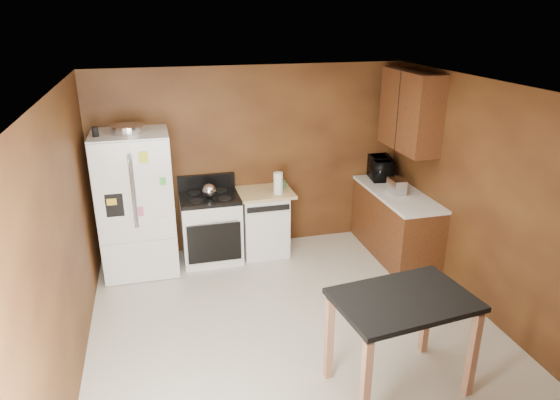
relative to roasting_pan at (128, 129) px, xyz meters
name	(u,v)px	position (x,y,z in m)	size (l,w,h in m)	color
floor	(297,334)	(1.56, -1.86, -1.85)	(4.50, 4.50, 0.00)	beige
ceiling	(301,91)	(1.56, -1.86, 0.65)	(4.50, 4.50, 0.00)	white
wall_back	(252,160)	(1.56, 0.39, -0.60)	(4.20, 4.20, 0.00)	brown
wall_front	(417,386)	(1.56, -4.11, -0.60)	(4.20, 4.20, 0.00)	brown
wall_left	(63,249)	(-0.54, -1.86, -0.60)	(4.50, 4.50, 0.00)	brown
wall_right	(491,204)	(3.66, -1.86, -0.60)	(4.50, 4.50, 0.00)	brown
roasting_pan	(128,129)	(0.00, 0.00, 0.00)	(0.38, 0.38, 0.09)	silver
pen_cup	(95,132)	(-0.35, -0.09, 0.01)	(0.07, 0.07, 0.11)	black
kettle	(209,191)	(0.91, 0.01, -0.86)	(0.18, 0.18, 0.18)	silver
paper_towel	(278,183)	(1.81, -0.04, -0.81)	(0.12, 0.12, 0.29)	white
green_canister	(282,185)	(1.92, 0.15, -0.91)	(0.09, 0.09, 0.10)	#399558
toaster	(397,186)	(3.30, -0.45, -0.85)	(0.16, 0.27, 0.19)	silver
microwave	(379,168)	(3.37, 0.21, -0.80)	(0.52, 0.35, 0.29)	black
refrigerator	(136,204)	(0.01, 0.00, -0.95)	(0.90, 0.80, 1.80)	white
gas_range	(211,227)	(0.92, 0.06, -1.39)	(0.76, 0.68, 1.10)	white
dishwasher	(263,221)	(1.64, 0.09, -1.40)	(0.78, 0.63, 0.89)	white
right_cabinets	(400,190)	(3.39, -0.38, -0.94)	(0.63, 1.58, 2.45)	brown
island	(403,312)	(2.20, -2.79, -1.09)	(1.23, 0.89, 0.91)	black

